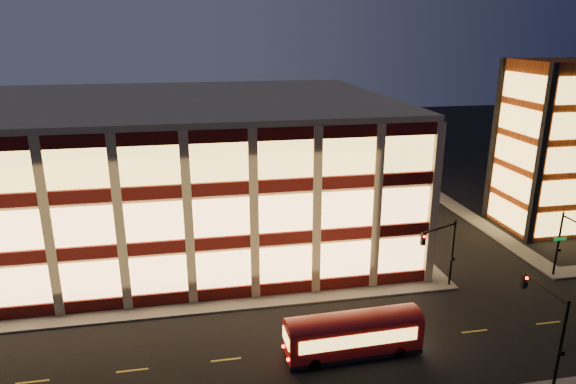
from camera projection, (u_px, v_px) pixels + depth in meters
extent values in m
plane|color=black|center=(167.00, 318.00, 38.92)|extent=(200.00, 200.00, 0.00)
cube|color=#514F4C|center=(128.00, 314.00, 39.30)|extent=(54.00, 2.00, 0.15)
cube|color=#514F4C|center=(377.00, 219.00, 58.91)|extent=(2.00, 30.00, 0.15)
cube|color=#514F4C|center=(465.00, 213.00, 60.86)|extent=(2.00, 30.00, 0.15)
cube|color=tan|center=(138.00, 173.00, 52.18)|extent=(50.00, 30.00, 14.00)
cube|color=tan|center=(131.00, 101.00, 49.98)|extent=(50.40, 30.40, 0.50)
cube|color=#470C0A|center=(128.00, 302.00, 39.95)|extent=(50.10, 0.25, 1.00)
cube|color=#FFB96B|center=(126.00, 278.00, 39.33)|extent=(49.00, 0.20, 3.00)
cube|color=#470C0A|center=(370.00, 215.00, 58.58)|extent=(0.25, 30.10, 1.00)
cube|color=#FFB96B|center=(371.00, 198.00, 57.94)|extent=(0.20, 29.00, 3.00)
cube|color=#470C0A|center=(123.00, 250.00, 38.62)|extent=(50.10, 0.25, 1.00)
cube|color=#FFB96B|center=(120.00, 224.00, 38.00)|extent=(49.00, 0.20, 3.00)
cube|color=#470C0A|center=(372.00, 178.00, 57.24)|extent=(0.25, 30.10, 1.00)
cube|color=#FFB96B|center=(373.00, 160.00, 56.60)|extent=(0.20, 29.00, 3.00)
cube|color=#470C0A|center=(117.00, 195.00, 37.28)|extent=(50.10, 0.25, 1.00)
cube|color=#FFB96B|center=(114.00, 167.00, 36.67)|extent=(49.00, 0.20, 3.00)
cube|color=#470C0A|center=(374.00, 140.00, 55.91)|extent=(0.25, 30.10, 1.00)
cube|color=#FFB96B|center=(375.00, 120.00, 55.27)|extent=(0.20, 29.00, 3.00)
cube|color=#8C3814|center=(550.00, 147.00, 54.54)|extent=(8.00, 8.00, 18.00)
cube|color=black|center=(541.00, 157.00, 50.09)|extent=(0.60, 0.60, 18.00)
cube|color=black|center=(494.00, 141.00, 57.58)|extent=(0.60, 0.60, 18.00)
cube|color=black|center=(558.00, 138.00, 59.00)|extent=(0.60, 0.60, 18.00)
cube|color=#FFC759|center=(565.00, 223.00, 52.91)|extent=(6.60, 0.16, 2.60)
cube|color=#FFC759|center=(506.00, 213.00, 56.00)|extent=(0.16, 6.60, 2.60)
cube|color=#FFC759|center=(571.00, 192.00, 51.88)|extent=(6.60, 0.16, 2.60)
cube|color=#FFC759|center=(510.00, 183.00, 54.97)|extent=(0.16, 6.60, 2.60)
cube|color=#FFC759|center=(576.00, 159.00, 50.85)|extent=(6.60, 0.16, 2.60)
cube|color=#FFC759|center=(515.00, 152.00, 53.94)|extent=(0.16, 6.60, 2.60)
cube|color=#FFC759|center=(519.00, 120.00, 52.91)|extent=(0.16, 6.60, 2.60)
cube|color=#FFC759|center=(524.00, 86.00, 51.88)|extent=(0.16, 6.60, 2.60)
cylinder|color=black|center=(452.00, 254.00, 42.94)|extent=(0.18, 0.18, 6.00)
cylinder|color=black|center=(440.00, 228.00, 41.11)|extent=(3.56, 1.63, 0.14)
cube|color=black|center=(423.00, 239.00, 40.25)|extent=(0.32, 0.32, 0.95)
sphere|color=#FF0C05|center=(424.00, 237.00, 39.99)|extent=(0.20, 0.20, 0.20)
cube|color=black|center=(453.00, 259.00, 42.88)|extent=(0.25, 0.18, 0.28)
cylinder|color=black|center=(558.00, 245.00, 44.72)|extent=(0.18, 0.18, 6.00)
cube|color=black|center=(559.00, 250.00, 44.66)|extent=(0.25, 0.18, 0.28)
cube|color=#0C7226|center=(560.00, 239.00, 44.40)|extent=(1.20, 0.06, 0.28)
cylinder|color=black|center=(561.00, 345.00, 30.49)|extent=(0.18, 0.18, 6.00)
cylinder|color=black|center=(546.00, 289.00, 31.54)|extent=(0.14, 4.00, 0.14)
cube|color=black|center=(524.00, 281.00, 33.57)|extent=(0.32, 0.32, 0.95)
sphere|color=#FF0C05|center=(527.00, 278.00, 33.31)|extent=(0.20, 0.20, 0.20)
cube|color=black|center=(562.00, 353.00, 30.43)|extent=(0.25, 0.18, 0.28)
cube|color=#960808|center=(353.00, 334.00, 34.12)|extent=(9.19, 2.58, 2.10)
cube|color=black|center=(353.00, 350.00, 34.49)|extent=(9.19, 2.58, 0.32)
cylinder|color=black|center=(315.00, 364.00, 32.92)|extent=(0.83, 0.30, 0.82)
cylinder|color=black|center=(307.00, 346.00, 34.79)|extent=(0.83, 0.30, 0.82)
cylinder|color=black|center=(399.00, 352.00, 34.14)|extent=(0.83, 0.30, 0.82)
cylinder|color=black|center=(387.00, 335.00, 36.00)|extent=(0.83, 0.30, 0.82)
cube|color=#FFC759|center=(360.00, 341.00, 32.95)|extent=(8.02, 0.32, 0.91)
cube|color=#FFC759|center=(348.00, 321.00, 35.12)|extent=(8.02, 0.32, 0.91)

